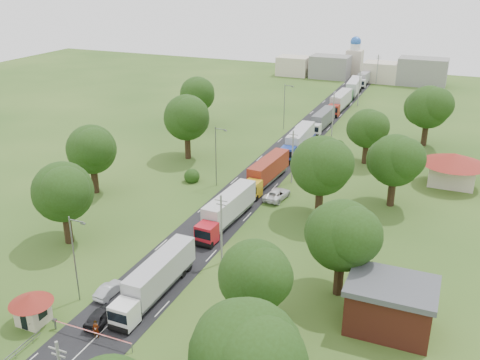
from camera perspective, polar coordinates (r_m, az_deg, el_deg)
The scene contains 43 objects.
ground at distance 73.49m, azimuth -3.60°, elevation -5.36°, with size 260.00×260.00×0.00m, color #2B4E1A.
road at distance 90.18m, azimuth 1.98°, elevation 0.04°, with size 8.00×200.00×0.04m, color black.
boom_barrier at distance 55.97m, azimuth -16.65°, elevation -15.02°, with size 9.22×0.35×1.18m.
guard_booth at distance 58.68m, azimuth -21.35°, elevation -12.28°, with size 4.40×4.40×3.45m.
info_sign at distance 101.17m, azimuth 7.80°, elevation 4.13°, with size 0.12×3.10×4.10m.
pole_1 at distance 63.61m, azimuth -2.01°, elevation -5.18°, with size 1.60×0.24×9.00m.
pole_2 at distance 87.77m, azimuth 5.61°, elevation 2.58°, with size 1.60×0.24×9.00m.
pole_3 at distance 113.70m, azimuth 9.88°, elevation 6.90°, with size 1.60×0.24×9.00m.
pole_4 at distance 140.43m, azimuth 12.58°, elevation 9.57°, with size 1.60×0.24×9.00m.
pole_5 at distance 167.58m, azimuth 14.44°, elevation 11.37°, with size 1.60×0.24×9.00m.
lamp_0 at distance 58.88m, azimuth -17.18°, elevation -7.69°, with size 2.03×0.22×10.00m.
lamp_1 at distance 85.86m, azimuth -2.50°, elevation 2.83°, with size 2.03×0.22×10.00m.
lamp_2 at distance 117.17m, azimuth 4.82°, elevation 8.03°, with size 2.03×0.22×10.00m.
tree_1 at distance 40.14m, azimuth 0.75°, elevation -18.18°, with size 9.60×9.60×12.05m.
tree_2 at distance 51.09m, azimuth 1.63°, elevation -10.11°, with size 8.00×8.00×10.10m.
tree_3 at distance 57.78m, azimuth 10.85°, elevation -5.74°, with size 8.80×8.80×11.07m.
tree_4 at distance 75.02m, azimuth 8.67°, elevation 1.57°, with size 9.60×9.60×12.05m.
tree_5 at distance 81.27m, azimuth 16.23°, elevation 2.07°, with size 8.80×8.80×11.07m.
tree_6 at distance 98.37m, azimuth 13.45°, elevation 5.40°, with size 8.00×8.00×10.10m.
tree_7 at distance 111.65m, azimuth 19.45°, elevation 7.37°, with size 9.60×9.60×12.05m.
tree_10 at distance 70.85m, azimuth -18.30°, elevation -1.14°, with size 8.80×8.80×11.07m.
tree_11 at distance 85.84m, azimuth -15.51°, elevation 3.21°, with size 8.80×8.80×11.07m.
tree_12 at distance 98.47m, azimuth -5.67°, elevation 6.68°, with size 9.60×9.60×12.05m.
tree_13 at distance 119.39m, azimuth -4.55°, elevation 9.13°, with size 8.80×8.80×11.07m.
house_brick at distance 55.89m, azimuth 15.72°, elevation -12.75°, with size 8.60×6.60×5.20m.
house_cream at distance 93.30m, azimuth 21.81°, elevation 1.57°, with size 10.08×10.08×5.80m.
distant_town at distance 173.39m, azimuth 13.07°, elevation 11.43°, with size 52.00×8.00×8.00m.
church at distance 181.66m, azimuth 12.11°, elevation 12.59°, with size 5.00×5.00×12.30m.
truck_0 at distance 59.73m, azimuth -8.94°, elevation -10.27°, with size 2.53×14.36×3.98m.
truck_1 at distance 74.14m, azimuth -1.42°, elevation -3.18°, with size 3.21×14.90×4.12m.
truck_2 at distance 87.78m, azimuth 2.85°, elevation 0.90°, with size 3.28×14.67×4.05m.
truck_3 at distance 103.58m, azimuth 6.27°, elevation 4.20°, with size 3.04×15.41×4.26m.
truck_4 at distance 119.37m, azimuth 8.75°, elevation 6.35°, with size 2.68×13.65×3.78m.
truck_5 at distance 135.57m, azimuth 10.62°, elevation 8.22°, with size 2.87×15.26×4.22m.
truck_6 at distance 151.57m, azimuth 11.96°, elevation 9.59°, with size 3.54×15.75×4.35m.
truck_7 at distance 167.81m, azimuth 13.19°, elevation 10.56°, with size 3.00×13.62×3.76m.
car_lane_front at distance 57.51m, azimuth -14.64°, elevation -13.83°, with size 1.78×4.43×1.51m, color black.
car_lane_mid at distance 61.37m, azimuth -13.75°, elevation -11.32°, with size 1.43×4.09×1.35m, color #A9ADB2.
car_lane_rear at distance 68.57m, azimuth -6.76°, elevation -6.99°, with size 1.88×4.62×1.34m, color black.
car_verge_near at distance 82.60m, azimuth 3.97°, elevation -1.54°, with size 2.63×5.69×1.58m, color white.
car_verge_far at distance 99.32m, azimuth 8.20°, elevation 2.39°, with size 1.77×4.40×1.50m, color #525359.
pedestrian_near at distance 55.46m, azimuth -15.12°, elevation -15.15°, with size 0.69×0.45×1.89m, color gray.
pedestrian_booth at distance 58.39m, azimuth -21.34°, elevation -13.98°, with size 0.87×0.67×1.78m, color gray.
Camera 1 is at (29.34, -58.30, 33.78)m, focal length 40.00 mm.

